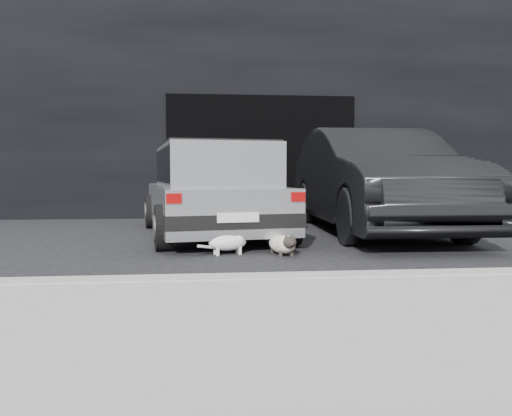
{
  "coord_description": "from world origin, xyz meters",
  "views": [
    {
      "loc": [
        -0.16,
        -6.63,
        0.96
      ],
      "look_at": [
        0.44,
        -0.53,
        0.53
      ],
      "focal_mm": 35.0,
      "sensor_mm": 36.0,
      "label": 1
    }
  ],
  "objects": [
    {
      "name": "second_car",
      "position": [
        2.52,
        1.21,
        0.85
      ],
      "size": [
        1.84,
        5.15,
        1.69
      ],
      "primitive_type": "imported",
      "rotation": [
        0.0,
        0.0,
        -0.01
      ],
      "color": "black",
      "rests_on": "ground"
    },
    {
      "name": "building_facade",
      "position": [
        1.0,
        6.0,
        2.5
      ],
      "size": [
        34.0,
        4.0,
        5.0
      ],
      "primitive_type": "cube",
      "color": "black",
      "rests_on": "ground"
    },
    {
      "name": "cat_white",
      "position": [
        0.11,
        -0.79,
        0.16
      ],
      "size": [
        0.66,
        0.34,
        0.32
      ],
      "rotation": [
        0.0,
        0.0,
        -1.31
      ],
      "color": "white",
      "rests_on": "ground"
    },
    {
      "name": "garage_opening",
      "position": [
        1.0,
        3.99,
        1.3
      ],
      "size": [
        4.0,
        0.1,
        2.6
      ],
      "primitive_type": "cube",
      "color": "black",
      "rests_on": "ground"
    },
    {
      "name": "silver_hatchback",
      "position": [
        -0.09,
        0.92,
        0.76
      ],
      "size": [
        2.34,
        4.0,
        1.39
      ],
      "rotation": [
        0.0,
        0.0,
        0.16
      ],
      "color": "#A3A4A7",
      "rests_on": "ground"
    },
    {
      "name": "sidewalk",
      "position": [
        1.0,
        -3.8,
        0.06
      ],
      "size": [
        18.0,
        2.2,
        0.11
      ],
      "primitive_type": "cube",
      "color": "#969691",
      "rests_on": "ground"
    },
    {
      "name": "curb",
      "position": [
        1.0,
        -2.6,
        0.06
      ],
      "size": [
        18.0,
        0.25,
        0.12
      ],
      "primitive_type": "cube",
      "color": "#969691",
      "rests_on": "ground"
    },
    {
      "name": "ground",
      "position": [
        0.0,
        0.0,
        0.0
      ],
      "size": [
        80.0,
        80.0,
        0.0
      ],
      "primitive_type": "plane",
      "color": "black",
      "rests_on": "ground"
    },
    {
      "name": "cat_siamese",
      "position": [
        0.72,
        -0.89,
        0.13
      ],
      "size": [
        0.36,
        0.8,
        0.28
      ],
      "rotation": [
        0.0,
        0.0,
        3.32
      ],
      "color": "beige",
      "rests_on": "ground"
    }
  ]
}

